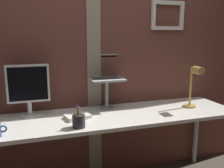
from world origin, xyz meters
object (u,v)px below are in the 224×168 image
(laptop, at_px, (105,72))
(desk_lamp, at_px, (194,82))
(monitor, at_px, (28,87))
(pen_cup, at_px, (79,121))

(laptop, distance_m, desk_lamp, 0.84)
(desk_lamp, bearing_deg, laptop, 158.18)
(monitor, distance_m, desk_lamp, 1.48)
(monitor, relative_size, desk_lamp, 1.10)
(laptop, xyz_separation_m, desk_lamp, (0.77, -0.31, -0.09))
(laptop, bearing_deg, desk_lamp, -21.82)
(monitor, bearing_deg, pen_cup, -48.63)
(monitor, bearing_deg, laptop, 5.91)
(laptop, relative_size, desk_lamp, 0.78)
(monitor, xyz_separation_m, laptop, (0.68, 0.07, 0.08))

